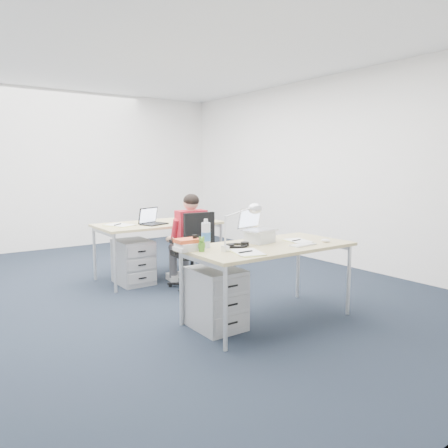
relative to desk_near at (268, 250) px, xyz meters
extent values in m
plane|color=black|center=(-0.55, 1.49, -0.68)|extent=(7.00, 7.00, 0.00)
cube|color=white|center=(-0.55, 4.99, 0.72)|extent=(6.00, 0.02, 2.80)
cube|color=white|center=(2.45, 1.49, 0.72)|extent=(0.02, 7.00, 2.80)
cube|color=white|center=(-0.55, 1.49, 2.12)|extent=(6.00, 7.00, 0.01)
cube|color=tan|center=(0.00, 0.00, 0.03)|extent=(1.60, 0.80, 0.03)
cylinder|color=#B7BABC|center=(-0.75, -0.35, -0.33)|extent=(0.04, 0.04, 0.70)
cylinder|color=#B7BABC|center=(0.75, -0.35, -0.33)|extent=(0.04, 0.04, 0.70)
cylinder|color=#B7BABC|center=(-0.75, 0.35, -0.33)|extent=(0.04, 0.04, 0.70)
cylinder|color=#B7BABC|center=(0.75, 0.35, -0.33)|extent=(0.04, 0.04, 0.70)
cube|color=tan|center=(-0.11, 2.05, 0.03)|extent=(1.60, 0.80, 0.03)
cylinder|color=#B7BABC|center=(-0.86, 1.70, -0.33)|extent=(0.04, 0.04, 0.70)
cylinder|color=#B7BABC|center=(0.64, 1.70, -0.33)|extent=(0.04, 0.04, 0.70)
cylinder|color=#B7BABC|center=(-0.86, 2.40, -0.33)|extent=(0.04, 0.04, 0.70)
cylinder|color=#B7BABC|center=(0.64, 2.40, -0.33)|extent=(0.04, 0.04, 0.70)
cylinder|color=black|center=(-0.02, 1.37, -0.46)|extent=(0.04, 0.04, 0.36)
cube|color=black|center=(-0.02, 1.37, -0.27)|extent=(0.44, 0.44, 0.06)
cube|color=black|center=(-0.04, 1.17, 0.03)|extent=(0.38, 0.08, 0.45)
cube|color=#B21926|center=(-0.02, 1.38, 0.02)|extent=(0.37, 0.22, 0.49)
sphere|color=tan|center=(-0.02, 1.38, 0.36)|extent=(0.19, 0.19, 0.19)
cube|color=#9B9DA0|center=(-0.53, 0.12, -0.41)|extent=(0.40, 0.50, 0.55)
cube|color=#9B9DA0|center=(-0.51, 1.97, -0.41)|extent=(0.40, 0.50, 0.55)
cube|color=white|center=(0.25, -0.21, 0.05)|extent=(0.28, 0.13, 0.01)
ellipsoid|color=white|center=(0.55, -0.22, 0.06)|extent=(0.09, 0.11, 0.03)
cylinder|color=#151C42|center=(0.02, 0.16, 0.10)|extent=(0.07, 0.07, 0.10)
cylinder|color=silver|center=(-0.56, 0.23, 0.18)|extent=(0.10, 0.10, 0.26)
cube|color=silver|center=(-0.75, 0.22, 0.10)|extent=(0.24, 0.19, 0.10)
cube|color=black|center=(-0.69, 0.20, 0.11)|extent=(0.04, 0.03, 0.14)
cube|color=#D8DE80|center=(-0.41, -0.20, 0.05)|extent=(0.30, 0.36, 0.01)
cube|color=#D8DE80|center=(0.36, -0.02, 0.05)|extent=(0.23, 0.30, 0.01)
cylinder|color=white|center=(0.34, 2.02, 0.09)|extent=(0.08, 0.08, 0.09)
cube|color=white|center=(-0.64, 2.08, 0.05)|extent=(0.35, 0.41, 0.01)
camera|label=1|loc=(-2.69, -3.06, 0.79)|focal=35.00mm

